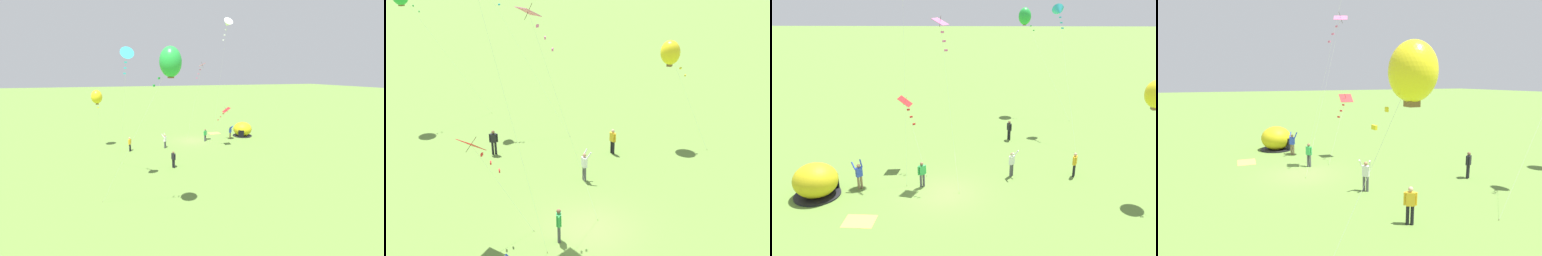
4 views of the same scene
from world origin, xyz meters
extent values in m
plane|color=olive|center=(0.00, 0.00, 0.00)|extent=(300.00, 300.00, 0.00)
cylinder|color=black|center=(8.68, 2.70, 0.44)|extent=(0.15, 0.15, 0.88)
cylinder|color=black|center=(8.60, 2.52, 0.44)|extent=(0.15, 0.15, 0.88)
cube|color=gold|center=(8.64, 2.61, 1.18)|extent=(0.38, 0.45, 0.60)
sphere|color=tan|center=(8.64, 2.61, 1.61)|extent=(0.22, 0.22, 0.22)
cylinder|color=gold|center=(8.75, 2.84, 1.18)|extent=(0.09, 0.09, 0.58)
cylinder|color=gold|center=(8.53, 2.38, 1.18)|extent=(0.09, 0.09, 0.58)
cylinder|color=#4C4C51|center=(-1.65, 0.78, 0.44)|extent=(0.15, 0.15, 0.88)
cylinder|color=#4C4C51|center=(-1.48, 0.88, 0.44)|extent=(0.15, 0.15, 0.88)
cube|color=green|center=(-1.57, 0.83, 1.18)|extent=(0.45, 0.40, 0.60)
sphere|color=brown|center=(-1.57, 0.83, 1.61)|extent=(0.22, 0.22, 0.22)
cylinder|color=green|center=(-1.78, 0.70, 1.18)|extent=(0.09, 0.09, 0.58)
cylinder|color=green|center=(-1.35, 0.96, 1.18)|extent=(0.09, 0.09, 0.58)
cylinder|color=#4C4C51|center=(4.41, 2.61, 0.44)|extent=(0.15, 0.15, 0.88)
cylinder|color=#4C4C51|center=(4.29, 2.46, 0.44)|extent=(0.15, 0.15, 0.88)
cube|color=white|center=(4.35, 2.54, 1.18)|extent=(0.43, 0.45, 0.60)
sphere|color=#9E7051|center=(4.35, 2.54, 1.61)|extent=(0.22, 0.22, 0.22)
cylinder|color=white|center=(4.64, 2.65, 1.64)|extent=(0.37, 0.27, 0.50)
cylinder|color=white|center=(4.30, 2.24, 1.64)|extent=(0.32, 0.35, 0.50)
cylinder|color=black|center=(4.76, 9.60, 0.44)|extent=(0.15, 0.15, 0.88)
cylinder|color=black|center=(4.85, 9.42, 0.44)|extent=(0.15, 0.15, 0.88)
cube|color=black|center=(4.80, 9.51, 1.18)|extent=(0.40, 0.45, 0.60)
sphere|color=brown|center=(4.80, 9.51, 1.61)|extent=(0.22, 0.22, 0.22)
cylinder|color=black|center=(4.68, 9.73, 1.18)|extent=(0.09, 0.09, 0.58)
cylinder|color=black|center=(4.93, 9.29, 1.18)|extent=(0.09, 0.09, 0.58)
cylinder|color=silver|center=(9.08, 16.78, 4.94)|extent=(4.44, 3.92, 9.89)
cylinder|color=brown|center=(11.29, 14.83, 0.03)|extent=(0.03, 0.03, 0.06)
cube|color=brown|center=(6.87, 18.74, 9.09)|extent=(0.31, 0.31, 0.23)
cube|color=green|center=(7.19, 18.46, 9.39)|extent=(0.18, 0.18, 0.12)
cube|color=green|center=(7.46, 18.22, 8.97)|extent=(0.16, 0.20, 0.12)
cube|color=green|center=(7.73, 17.98, 8.55)|extent=(0.17, 0.20, 0.12)
cylinder|color=silver|center=(0.24, 1.42, 5.12)|extent=(1.23, 2.90, 10.24)
cylinder|color=brown|center=(0.85, -0.03, 0.03)|extent=(0.03, 0.03, 0.06)
cube|color=pink|center=(-0.37, 2.86, 10.24)|extent=(1.08, 1.13, 0.42)
cylinder|color=#332314|center=(-0.37, 2.86, 10.25)|extent=(0.16, 0.34, 0.71)
cube|color=pink|center=(-0.23, 2.52, 9.64)|extent=(0.21, 0.09, 0.12)
cube|color=pink|center=(-0.10, 2.22, 9.13)|extent=(0.20, 0.15, 0.12)
cube|color=pink|center=(0.02, 1.93, 8.63)|extent=(0.21, 0.13, 0.12)
cylinder|color=silver|center=(-2.27, 3.30, 2.39)|extent=(1.61, 2.03, 4.79)
cylinder|color=brown|center=(-1.47, 2.29, 0.03)|extent=(0.03, 0.03, 0.06)
cube|color=red|center=(-3.07, 4.31, 4.78)|extent=(0.93, 1.08, 0.60)
cylinder|color=#332314|center=(-3.07, 4.31, 4.79)|extent=(0.34, 0.42, 0.71)
cube|color=red|center=(-2.81, 3.98, 4.28)|extent=(0.21, 0.13, 0.12)
cube|color=red|center=(-2.59, 3.70, 3.85)|extent=(0.19, 0.17, 0.12)
cube|color=red|center=(-2.37, 3.42, 3.41)|extent=(0.19, 0.18, 0.12)
cylinder|color=silver|center=(-2.70, 2.68, 7.39)|extent=(0.22, 3.67, 14.79)
cylinder|color=brown|center=(-2.59, 0.85, 0.03)|extent=(0.03, 0.03, 0.06)
cylinder|color=silver|center=(9.41, 9.67, 5.28)|extent=(0.87, 6.31, 10.56)
cylinder|color=brown|center=(9.84, 6.52, 0.03)|extent=(0.03, 0.03, 0.06)
cube|color=#33B7D1|center=(9.13, 11.68, 9.22)|extent=(0.21, 0.09, 0.12)
cylinder|color=silver|center=(12.15, -1.38, 3.21)|extent=(0.02, 3.06, 6.43)
cylinder|color=brown|center=(12.15, -2.90, 0.03)|extent=(0.03, 0.03, 0.06)
ellipsoid|color=yellow|center=(12.14, 0.15, 6.43)|extent=(1.31, 1.31, 1.63)
cube|color=brown|center=(12.14, 0.15, 5.61)|extent=(0.33, 0.33, 0.23)
cube|color=yellow|center=(12.14, -0.26, 5.90)|extent=(0.21, 0.12, 0.12)
cube|color=yellow|center=(12.14, -0.61, 5.46)|extent=(0.21, 0.11, 0.12)
cube|color=yellow|center=(12.14, -0.96, 5.01)|extent=(0.20, 0.08, 0.12)
camera|label=1|loc=(9.90, 33.20, 9.29)|focal=24.00mm
camera|label=2|loc=(-16.75, -8.18, 12.58)|focal=42.00mm
camera|label=3|loc=(1.66, -20.84, 11.57)|focal=35.00mm
camera|label=4|loc=(18.87, -4.41, 6.21)|focal=28.00mm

